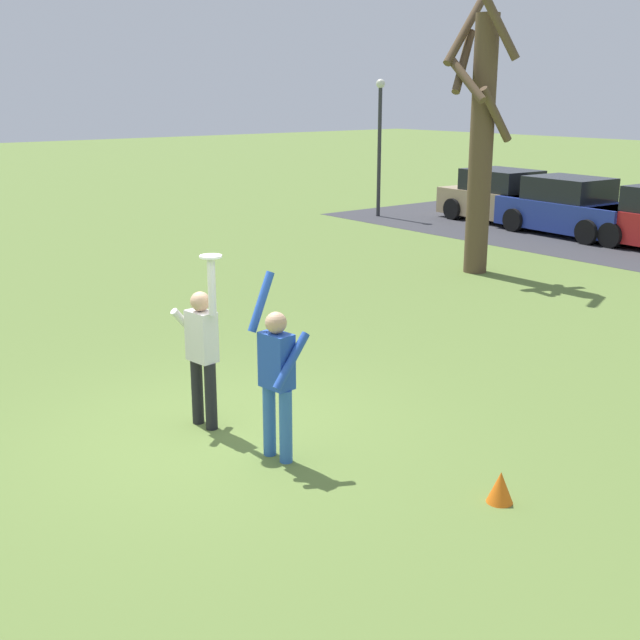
% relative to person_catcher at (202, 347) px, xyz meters
% --- Properties ---
extents(ground_plane, '(120.00, 120.00, 0.00)m').
position_rel_person_catcher_xyz_m(ground_plane, '(0.32, 0.02, -0.98)').
color(ground_plane, olive).
extents(person_catcher, '(0.56, 0.49, 2.08)m').
position_rel_person_catcher_xyz_m(person_catcher, '(0.00, 0.00, 0.00)').
color(person_catcher, black).
rests_on(person_catcher, ground_plane).
extents(person_defender, '(0.58, 0.49, 2.04)m').
position_rel_person_catcher_xyz_m(person_defender, '(1.27, 0.16, -0.00)').
color(person_defender, '#3366B7').
rests_on(person_defender, ground_plane).
extents(frisbee_disc, '(0.25, 0.25, 0.02)m').
position_rel_person_catcher_xyz_m(frisbee_disc, '(0.22, 0.03, 1.11)').
color(frisbee_disc, white).
rests_on(frisbee_disc, person_catcher).
extents(parked_car_tan, '(4.21, 2.25, 1.59)m').
position_rel_person_catcher_xyz_m(parked_car_tan, '(-8.16, 15.38, -0.25)').
color(parked_car_tan, tan).
rests_on(parked_car_tan, ground_plane).
extents(parked_car_blue, '(4.21, 2.25, 1.59)m').
position_rel_person_catcher_xyz_m(parked_car_blue, '(-5.49, 15.03, -0.25)').
color(parked_car_blue, '#233893').
rests_on(parked_car_blue, ground_plane).
extents(bare_tree_tall, '(1.56, 1.38, 6.25)m').
position_rel_person_catcher_xyz_m(bare_tree_tall, '(-3.82, 9.14, 2.01)').
color(bare_tree_tall, brown).
rests_on(bare_tree_tall, ground_plane).
extents(lamppost_by_lot, '(0.28, 0.28, 4.26)m').
position_rel_person_catcher_xyz_m(lamppost_by_lot, '(-11.43, 13.19, 1.60)').
color(lamppost_by_lot, '#2D2D33').
rests_on(lamppost_by_lot, ground_plane).
extents(field_cone_orange, '(0.26, 0.26, 0.32)m').
position_rel_person_catcher_xyz_m(field_cone_orange, '(3.42, 1.28, -0.82)').
color(field_cone_orange, orange).
rests_on(field_cone_orange, ground_plane).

